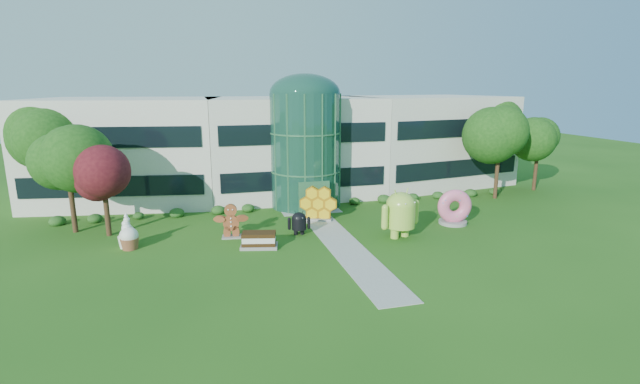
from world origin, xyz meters
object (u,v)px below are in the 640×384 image
object	(u,v)px
android_green	(401,211)
android_black	(299,222)
donut	(454,206)
gingerbread	(231,221)

from	to	relation	value
android_green	android_black	bearing A→B (deg)	144.56
donut	gingerbread	bearing A→B (deg)	-171.98
android_green	donut	xyz separation A→B (m)	(5.33, 1.88, -0.52)
gingerbread	donut	bearing A→B (deg)	3.91
android_black	donut	distance (m)	12.09
android_green	donut	distance (m)	5.68
android_green	donut	world-z (taller)	android_green
android_green	gingerbread	xyz separation A→B (m)	(-11.47, 3.02, -0.68)
android_green	android_black	world-z (taller)	android_green
android_green	android_black	distance (m)	7.22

